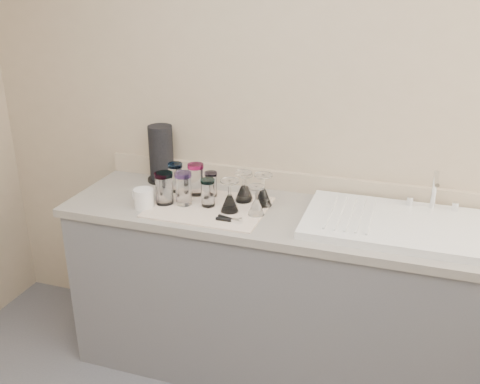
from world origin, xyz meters
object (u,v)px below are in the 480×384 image
(goblet_back_left, at_px, (243,191))
(goblet_extra, at_px, (246,190))
(tumbler_extra, at_px, (163,188))
(goblet_back_right, at_px, (263,195))
(white_mug, at_px, (143,198))
(tumbler_lavender, at_px, (208,192))
(tumbler_cyan, at_px, (196,179))
(goblet_front_left, at_px, (230,201))
(tumbler_purple, at_px, (211,184))
(goblet_front_right, at_px, (256,205))
(sink_unit, at_px, (398,224))
(tumbler_teal, at_px, (176,177))
(tumbler_blue, at_px, (183,188))
(paper_towel_roll, at_px, (161,154))
(tumbler_magenta, at_px, (165,188))
(can_opener, at_px, (230,220))

(goblet_back_left, xyz_separation_m, goblet_extra, (0.00, 0.04, -0.01))
(tumbler_extra, height_order, goblet_back_left, tumbler_extra)
(goblet_back_right, distance_m, white_mug, 0.57)
(tumbler_lavender, height_order, goblet_extra, tumbler_lavender)
(goblet_back_left, distance_m, goblet_back_right, 0.11)
(tumbler_cyan, xyz_separation_m, goblet_front_left, (0.23, -0.15, -0.03))
(tumbler_cyan, height_order, tumbler_purple, tumbler_cyan)
(goblet_front_left, xyz_separation_m, goblet_front_right, (0.13, 0.00, -0.00))
(goblet_back_left, bearing_deg, sink_unit, -4.55)
(tumbler_teal, bearing_deg, tumbler_purple, -1.94)
(tumbler_purple, xyz_separation_m, goblet_extra, (0.17, 0.03, -0.02))
(tumbler_teal, bearing_deg, goblet_front_left, -24.16)
(tumbler_blue, xyz_separation_m, goblet_back_left, (0.26, 0.13, -0.03))
(tumbler_lavender, relative_size, goblet_back_right, 0.87)
(tumbler_blue, height_order, tumbler_extra, tumbler_blue)
(paper_towel_roll, bearing_deg, goblet_back_left, -16.38)
(goblet_back_right, distance_m, goblet_front_left, 0.18)
(tumbler_magenta, relative_size, goblet_front_right, 1.13)
(tumbler_teal, bearing_deg, goblet_back_left, -2.71)
(tumbler_purple, distance_m, goblet_back_right, 0.28)
(tumbler_purple, bearing_deg, tumbler_lavender, -75.58)
(tumbler_teal, height_order, can_opener, tumbler_teal)
(tumbler_lavender, height_order, tumbler_extra, tumbler_extra)
(tumbler_teal, xyz_separation_m, tumbler_magenta, (0.02, -0.16, 0.01))
(tumbler_magenta, bearing_deg, tumbler_extra, -138.66)
(goblet_front_left, distance_m, can_opener, 0.12)
(tumbler_purple, height_order, goblet_front_right, goblet_front_right)
(tumbler_cyan, distance_m, tumbler_extra, 0.19)
(tumbler_magenta, bearing_deg, white_mug, -141.62)
(paper_towel_roll, bearing_deg, goblet_extra, -12.36)
(tumbler_purple, bearing_deg, goblet_front_left, -44.68)
(tumbler_cyan, distance_m, tumbler_purple, 0.08)
(tumbler_teal, relative_size, paper_towel_roll, 0.48)
(tumbler_lavender, bearing_deg, paper_towel_roll, 144.73)
(tumbler_teal, height_order, goblet_back_right, goblet_back_right)
(tumbler_blue, height_order, goblet_back_left, tumbler_blue)
(tumbler_lavender, bearing_deg, white_mug, -160.50)
(goblet_front_left, xyz_separation_m, white_mug, (-0.41, -0.08, -0.01))
(sink_unit, relative_size, tumbler_blue, 5.04)
(sink_unit, height_order, paper_towel_roll, paper_towel_roll)
(tumbler_teal, xyz_separation_m, goblet_back_right, (0.47, -0.03, -0.02))
(tumbler_magenta, xyz_separation_m, goblet_back_left, (0.35, 0.15, -0.03))
(tumbler_teal, height_order, tumbler_purple, tumbler_teal)
(tumbler_extra, bearing_deg, tumbler_teal, 94.41)
(tumbler_extra, xyz_separation_m, white_mug, (-0.08, -0.06, -0.04))
(tumbler_teal, height_order, tumbler_cyan, tumbler_cyan)
(tumbler_cyan, relative_size, goblet_front_right, 1.14)
(goblet_front_left, relative_size, goblet_extra, 1.26)
(sink_unit, bearing_deg, paper_towel_roll, 170.51)
(can_opener, bearing_deg, goblet_back_left, 93.37)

